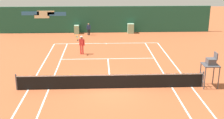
{
  "coord_description": "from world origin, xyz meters",
  "views": [
    {
      "loc": [
        -0.67,
        -17.55,
        7.53
      ],
      "look_at": [
        0.24,
        3.65,
        0.8
      ],
      "focal_mm": 47.12,
      "sensor_mm": 36.0,
      "label": 1
    }
  ],
  "objects": [
    {
      "name": "tennis_ball_by_sideline",
      "position": [
        -2.85,
        2.58,
        0.03
      ],
      "size": [
        0.07,
        0.07,
        0.07
      ],
      "primitive_type": "sphere",
      "color": "#CCE033",
      "rests_on": "ground_plane"
    },
    {
      "name": "ground_plane",
      "position": [
        -0.0,
        0.58,
        0.0
      ],
      "size": [
        80.0,
        80.0,
        0.01
      ],
      "color": "#A8512D"
    },
    {
      "name": "ball_kid_right_post",
      "position": [
        -1.93,
        15.57,
        0.79
      ],
      "size": [
        0.46,
        0.19,
        1.37
      ],
      "rotation": [
        0.0,
        0.0,
        3.1
      ],
      "color": "black",
      "rests_on": "ground_plane"
    },
    {
      "name": "umpire_chair",
      "position": [
        6.44,
        0.04,
        1.55
      ],
      "size": [
        1.0,
        1.0,
        2.33
      ],
      "rotation": [
        0.0,
        0.0,
        1.57
      ],
      "color": "#47474C",
      "rests_on": "ground_plane"
    },
    {
      "name": "tennis_net",
      "position": [
        0.0,
        0.0,
        0.51
      ],
      "size": [
        12.1,
        0.1,
        1.07
      ],
      "color": "#4C4C51",
      "rests_on": "ground_plane"
    },
    {
      "name": "sponsor_back_wall",
      "position": [
        -0.01,
        16.97,
        1.5
      ],
      "size": [
        25.0,
        1.02,
        3.1
      ],
      "color": "#1E5642",
      "rests_on": "ground_plane"
    },
    {
      "name": "player_on_baseline",
      "position": [
        -2.31,
        7.88,
        1.0
      ],
      "size": [
        0.75,
        0.68,
        1.87
      ],
      "rotation": [
        0.0,
        0.0,
        2.96
      ],
      "color": "red",
      "rests_on": "ground_plane"
    }
  ]
}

